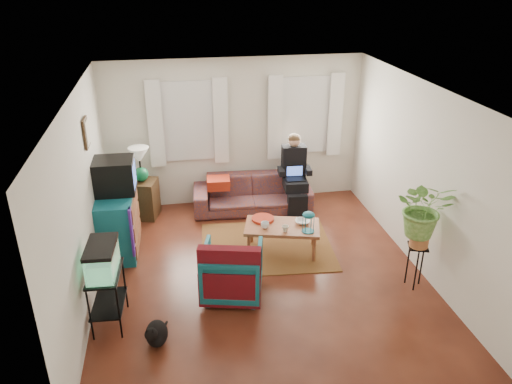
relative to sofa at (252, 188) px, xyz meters
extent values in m
cube|color=#4F2B14|center=(-0.23, -2.05, -0.40)|extent=(4.50, 5.00, 0.01)
cube|color=white|center=(-0.23, -2.05, 2.20)|extent=(4.50, 5.00, 0.01)
cube|color=silver|center=(-0.23, 0.45, 0.90)|extent=(4.50, 0.01, 2.60)
cube|color=silver|center=(-0.23, -4.55, 0.90)|extent=(4.50, 0.01, 2.60)
cube|color=silver|center=(-2.48, -2.05, 0.90)|extent=(0.01, 5.00, 2.60)
cube|color=silver|center=(2.02, -2.05, 0.90)|extent=(0.01, 5.00, 2.60)
cube|color=white|center=(-1.03, 0.43, 1.15)|extent=(1.08, 0.04, 1.38)
cube|color=white|center=(1.02, 0.43, 1.15)|extent=(1.08, 0.04, 1.38)
cube|color=white|center=(-1.03, 0.35, 1.15)|extent=(1.36, 0.06, 1.50)
cube|color=white|center=(1.02, 0.35, 1.15)|extent=(1.36, 0.06, 1.50)
cube|color=#3D2616|center=(-2.45, -1.20, 1.55)|extent=(0.04, 0.32, 0.40)
cube|color=brown|center=(-0.01, -1.33, -0.39)|extent=(2.13, 1.76, 0.01)
imported|color=brown|center=(0.00, 0.00, 0.00)|extent=(2.11, 0.96, 0.80)
cube|color=#432519|center=(-1.88, 0.06, -0.07)|extent=(0.56, 0.56, 0.66)
cube|color=#105C61|center=(-2.22, -1.03, 0.07)|extent=(0.55, 1.06, 0.94)
cube|color=black|center=(-2.20, -0.92, 0.79)|extent=(0.59, 0.54, 0.50)
cube|color=black|center=(-2.23, -2.75, -0.04)|extent=(0.40, 0.67, 0.73)
cube|color=#7FD899|center=(-2.23, -2.75, 0.52)|extent=(0.36, 0.61, 0.38)
ellipsoid|color=black|center=(-1.68, -3.21, -0.24)|extent=(0.37, 0.45, 0.33)
imported|color=#135472|center=(-0.69, -2.42, -0.01)|extent=(0.90, 0.87, 0.78)
cube|color=#9E0A0A|center=(-0.76, -2.72, 0.15)|extent=(0.80, 0.36, 0.64)
cube|color=brown|center=(0.19, -1.52, -0.17)|extent=(1.22, 0.86, 0.46)
imported|color=white|center=(-0.08, -1.55, 0.10)|extent=(0.15, 0.15, 0.10)
imported|color=beige|center=(0.19, -1.70, 0.10)|extent=(0.12, 0.12, 0.09)
imported|color=white|center=(0.50, -1.50, 0.08)|extent=(0.26, 0.26, 0.05)
cylinder|color=#B21414|center=(-0.06, -1.29, 0.07)|extent=(0.42, 0.42, 0.04)
cube|color=black|center=(1.75, -2.69, -0.09)|extent=(0.34, 0.34, 0.63)
imported|color=#599947|center=(1.75, -2.69, 0.66)|extent=(0.88, 0.82, 0.79)
camera|label=1|loc=(-1.36, -7.87, 3.62)|focal=35.00mm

